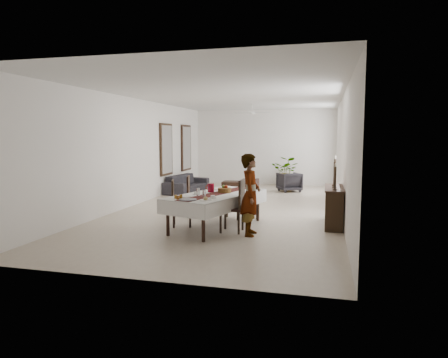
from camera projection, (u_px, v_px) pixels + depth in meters
floor at (233, 208)px, 11.56m from camera, size 6.00×12.00×0.00m
ceiling at (233, 96)px, 11.22m from camera, size 6.00×12.00×0.02m
wall_back at (264, 147)px, 17.17m from camera, size 6.00×0.02×3.20m
wall_front at (137, 170)px, 5.61m from camera, size 6.00×0.02×3.20m
wall_left at (137, 152)px, 12.13m from camera, size 0.02×12.00×3.20m
wall_right at (342, 154)px, 10.66m from camera, size 0.02×12.00×3.20m
dining_table_top at (217, 195)px, 9.01m from camera, size 1.73×2.66×0.05m
table_leg_fl at (168, 219)px, 8.30m from camera, size 0.09×0.09×0.72m
table_leg_fr at (203, 224)px, 7.83m from camera, size 0.09×0.09×0.72m
table_leg_bl at (227, 203)px, 10.27m from camera, size 0.09×0.09×0.72m
table_leg_br at (258, 206)px, 9.80m from camera, size 0.09×0.09×0.72m
tablecloth_top at (217, 194)px, 9.01m from camera, size 1.96×2.89×0.01m
tablecloth_drape_left at (195, 198)px, 9.34m from camera, size 0.82×2.52×0.31m
tablecloth_drape_right at (240, 203)px, 8.71m from camera, size 0.82×2.52×0.31m
tablecloth_drape_near at (180, 209)px, 7.91m from camera, size 1.16×0.38×0.31m
tablecloth_drape_far at (245, 193)px, 10.13m from camera, size 1.16×0.38×0.31m
table_runner at (217, 194)px, 9.00m from camera, size 1.12×2.55×0.00m
red_pitcher at (211, 188)px, 9.26m from camera, size 0.19×0.19×0.21m
pitcher_handle at (208, 187)px, 9.31m from camera, size 0.12×0.06×0.12m
wine_glass_near at (204, 194)px, 8.37m from camera, size 0.07×0.07×0.17m
wine_glass_mid at (198, 192)px, 8.57m from camera, size 0.07×0.07×0.17m
teacup_right at (213, 197)px, 8.32m from camera, size 0.09×0.09×0.06m
saucer_right at (213, 198)px, 8.32m from camera, size 0.15×0.15×0.01m
teacup_left at (196, 193)px, 8.86m from camera, size 0.09×0.09×0.06m
saucer_left at (196, 194)px, 8.86m from camera, size 0.15×0.15×0.01m
plate_near_right at (206, 200)px, 8.05m from camera, size 0.25×0.25×0.02m
bread_near_right at (206, 199)px, 8.04m from camera, size 0.09×0.09×0.09m
plate_near_left at (185, 197)px, 8.52m from camera, size 0.25×0.25×0.02m
plate_far_left at (218, 189)px, 9.65m from camera, size 0.25×0.25×0.02m
serving_tray at (188, 200)px, 8.10m from camera, size 0.37×0.37×0.02m
jam_jar_a at (178, 198)px, 8.19m from camera, size 0.07×0.07×0.08m
jam_jar_b at (176, 197)px, 8.29m from camera, size 0.07×0.07×0.08m
jam_jar_c at (181, 196)px, 8.35m from camera, size 0.07×0.07×0.08m
fruit_basket at (224, 190)px, 9.19m from camera, size 0.31×0.31×0.10m
fruit_red at (226, 187)px, 9.18m from camera, size 0.09×0.09×0.09m
fruit_green at (224, 187)px, 9.23m from camera, size 0.08×0.08×0.08m
chair_right_near_seat at (232, 209)px, 8.65m from camera, size 0.49×0.49×0.06m
chair_right_near_leg_fl at (239, 223)px, 8.44m from camera, size 0.05×0.05×0.48m
chair_right_near_leg_fr at (243, 219)px, 8.82m from camera, size 0.05×0.05×0.48m
chair_right_near_leg_bl at (221, 222)px, 8.54m from camera, size 0.05×0.05×0.48m
chair_right_near_leg_br at (225, 219)px, 8.92m from camera, size 0.05×0.05×0.48m
chair_right_near_back at (242, 194)px, 8.56m from camera, size 0.05×0.49×0.62m
chair_right_far_seat at (247, 202)px, 9.89m from camera, size 0.54×0.54×0.05m
chair_right_far_leg_fl at (251, 213)px, 9.68m from camera, size 0.05×0.05×0.43m
chair_right_far_leg_fr at (257, 211)px, 9.99m from camera, size 0.05×0.05×0.43m
chair_right_far_leg_bl at (238, 212)px, 9.85m from camera, size 0.05×0.05×0.43m
chair_right_far_leg_br at (244, 209)px, 10.16m from camera, size 0.05×0.05×0.43m
chair_right_far_back at (255, 190)px, 9.77m from camera, size 0.15×0.43×0.56m
chair_left_near_seat at (182, 206)px, 9.20m from camera, size 0.58×0.58×0.05m
chair_left_near_leg_fl at (174, 215)px, 9.39m from camera, size 0.06×0.06×0.45m
chair_left_near_leg_fr at (174, 218)px, 9.03m from camera, size 0.06×0.06×0.45m
chair_left_near_leg_bl at (190, 215)px, 9.43m from camera, size 0.06×0.06×0.45m
chair_left_near_leg_br at (190, 218)px, 9.06m from camera, size 0.06×0.06×0.45m
chair_left_near_back at (173, 193)px, 9.15m from camera, size 0.19×0.44×0.58m
chair_left_far_seat at (196, 199)px, 10.31m from camera, size 0.54×0.54×0.05m
chair_left_far_leg_fl at (190, 207)px, 10.52m from camera, size 0.05×0.05×0.44m
chair_left_far_leg_fr at (189, 209)px, 10.16m from camera, size 0.05×0.05×0.44m
chair_left_far_leg_bl at (204, 207)px, 10.52m from camera, size 0.05×0.05×0.44m
chair_left_far_leg_br at (203, 209)px, 10.16m from camera, size 0.05×0.05×0.44m
chair_left_far_back at (188, 187)px, 10.28m from camera, size 0.15×0.44×0.57m
woman at (250, 195)px, 8.32m from camera, size 0.45×0.65×1.71m
sideboard_body at (334, 207)px, 9.25m from camera, size 0.39×1.45×0.87m
sideboard_top at (334, 188)px, 9.20m from camera, size 0.43×1.51×0.03m
candlestick_near_base at (335, 190)px, 8.68m from camera, size 0.10×0.10×0.03m
candlestick_near_shaft at (335, 178)px, 8.66m from camera, size 0.05×0.05×0.48m
candlestick_near_candle at (336, 165)px, 8.63m from camera, size 0.03×0.03×0.08m
candlestick_mid_base at (334, 187)px, 9.06m from camera, size 0.10×0.10×0.03m
candlestick_mid_shaft at (335, 173)px, 9.02m from camera, size 0.05×0.05×0.63m
candlestick_mid_candle at (335, 157)px, 8.98m from camera, size 0.03×0.03×0.08m
candlestick_far_base at (334, 185)px, 9.43m from camera, size 0.10×0.10×0.03m
candlestick_far_shaft at (334, 174)px, 9.40m from camera, size 0.05×0.05×0.53m
candlestick_far_candle at (335, 161)px, 9.37m from camera, size 0.03×0.03×0.08m
sofa at (187, 183)px, 14.82m from camera, size 1.14×2.30×0.64m
armchair at (289, 182)px, 14.99m from camera, size 1.05×1.06×0.71m
coffee_table at (235, 187)px, 14.71m from camera, size 0.96×0.66×0.41m
potted_plant at (286, 172)px, 16.44m from camera, size 1.33×1.22×1.24m
mirror_frame_near at (166, 149)px, 14.24m from camera, size 0.06×1.05×1.85m
mirror_glass_near at (167, 149)px, 14.23m from camera, size 0.01×0.90×1.70m
mirror_frame_far at (186, 148)px, 16.26m from camera, size 0.06×1.05×1.85m
mirror_glass_far at (187, 148)px, 16.25m from camera, size 0.01×0.90×1.70m
fan_rod at (252, 107)px, 14.12m from camera, size 0.04×0.04×0.20m
fan_hub at (252, 113)px, 14.14m from camera, size 0.16×0.16×0.08m
fan_blade_n at (254, 113)px, 14.48m from camera, size 0.10×0.55×0.01m
fan_blade_s at (250, 112)px, 13.81m from camera, size 0.10×0.55×0.01m
fan_blade_e at (262, 113)px, 14.06m from camera, size 0.55×0.10×0.01m
fan_blade_w at (242, 113)px, 14.23m from camera, size 0.55×0.10×0.01m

